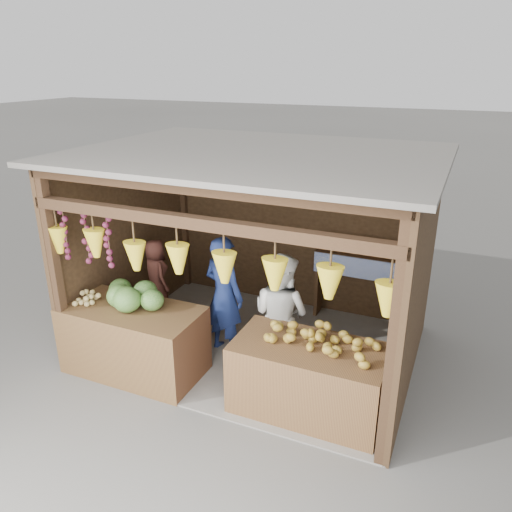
{
  "coord_description": "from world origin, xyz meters",
  "views": [
    {
      "loc": [
        2.35,
        -5.41,
        3.64
      ],
      "look_at": [
        0.04,
        -0.1,
        1.38
      ],
      "focal_mm": 35.0,
      "sensor_mm": 36.0,
      "label": 1
    }
  ],
  "objects_px": {
    "counter_right": "(308,379)",
    "vendor_seated": "(156,275)",
    "counter_left": "(134,340)",
    "man_standing": "(224,296)",
    "woman_standing": "(281,314)"
  },
  "relations": [
    {
      "from": "counter_right",
      "to": "vendor_seated",
      "type": "bearing_deg",
      "value": 159.14
    },
    {
      "from": "counter_left",
      "to": "counter_right",
      "type": "xyz_separation_m",
      "value": [
        2.22,
        0.12,
        -0.03
      ]
    },
    {
      "from": "counter_left",
      "to": "man_standing",
      "type": "xyz_separation_m",
      "value": [
        0.82,
        0.86,
        0.38
      ]
    },
    {
      "from": "man_standing",
      "to": "vendor_seated",
      "type": "relative_size",
      "value": 1.56
    },
    {
      "from": "counter_right",
      "to": "man_standing",
      "type": "distance_m",
      "value": 1.63
    },
    {
      "from": "counter_left",
      "to": "woman_standing",
      "type": "height_order",
      "value": "woman_standing"
    },
    {
      "from": "counter_right",
      "to": "woman_standing",
      "type": "height_order",
      "value": "woman_standing"
    },
    {
      "from": "counter_left",
      "to": "woman_standing",
      "type": "distance_m",
      "value": 1.85
    },
    {
      "from": "counter_right",
      "to": "counter_left",
      "type": "bearing_deg",
      "value": -176.94
    },
    {
      "from": "counter_left",
      "to": "man_standing",
      "type": "bearing_deg",
      "value": 46.36
    },
    {
      "from": "counter_right",
      "to": "vendor_seated",
      "type": "distance_m",
      "value": 2.83
    },
    {
      "from": "counter_right",
      "to": "woman_standing",
      "type": "relative_size",
      "value": 1.05
    },
    {
      "from": "man_standing",
      "to": "vendor_seated",
      "type": "bearing_deg",
      "value": 3.26
    },
    {
      "from": "counter_right",
      "to": "man_standing",
      "type": "bearing_deg",
      "value": 152.13
    },
    {
      "from": "counter_right",
      "to": "woman_standing",
      "type": "xyz_separation_m",
      "value": [
        -0.56,
        0.63,
        0.37
      ]
    }
  ]
}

